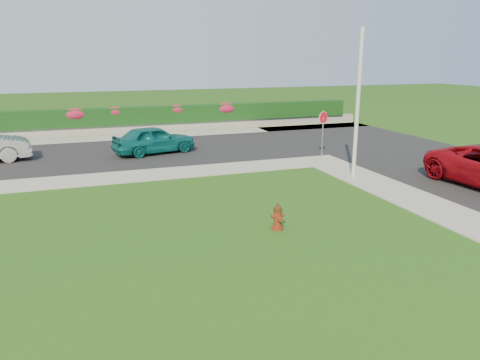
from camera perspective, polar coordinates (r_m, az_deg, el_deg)
name	(u,v)px	position (r m, az deg, el deg)	size (l,w,h in m)	color
ground	(253,252)	(12.26, 1.59, -8.78)	(120.00, 120.00, 0.00)	black
street_far	(58,158)	(24.97, -21.28, 2.56)	(26.00, 8.00, 0.04)	black
sidewalk_far	(28,185)	(20.16, -24.39, -0.52)	(24.00, 2.00, 0.04)	gray
curb_corner	(321,161)	(22.92, 9.88, 2.33)	(2.00, 2.00, 0.04)	gray
sidewalk_beyond	(128,137)	(30.02, -13.44, 5.11)	(34.00, 2.00, 0.04)	gray
retaining_wall	(126,129)	(31.45, -13.78, 6.03)	(34.00, 0.40, 0.60)	gray
hedge	(125,116)	(31.44, -13.90, 7.59)	(32.00, 0.90, 1.10)	black
fire_hydrant	(278,217)	(13.69, 4.62, -4.54)	(0.41, 0.39, 0.80)	#511E0C
sedan_teal	(154,139)	(24.53, -10.43, 4.88)	(1.68, 4.19, 1.43)	#0C5F60
utility_pole	(358,105)	(19.64, 14.16, 8.87)	(0.16, 0.16, 6.01)	silver
stop_sign	(323,124)	(23.38, 10.09, 6.78)	(0.60, 0.24, 2.32)	slate
flower_clump_c	(75,114)	(31.16, -19.45, 7.57)	(1.55, 1.00, 0.78)	#C2214E
flower_clump_d	(115,112)	(31.25, -15.02, 8.04)	(1.23, 0.79, 0.62)	#C2214E
flower_clump_e	(177,110)	(31.82, -7.74, 8.51)	(1.27, 0.82, 0.64)	#C2214E
flower_clump_f	(225,108)	(32.70, -1.79, 8.71)	(1.53, 0.98, 0.76)	#C2214E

